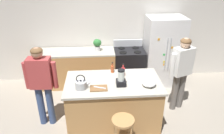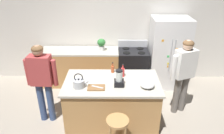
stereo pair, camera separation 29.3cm
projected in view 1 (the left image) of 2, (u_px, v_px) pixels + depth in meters
The scene contains 17 objects.
ground_plane at pixel (113, 121), 4.25m from camera, with size 14.00×14.00×0.00m, color #9E9384.
back_wall at pixel (107, 30), 5.40m from camera, with size 8.00×0.10×2.70m, color silver.
kitchen_island at pixel (113, 102), 4.04m from camera, with size 1.76×0.98×0.93m.
back_counter_run at pixel (77, 68), 5.37m from camera, with size 2.00×0.64×0.93m.
refrigerator at pixel (163, 52), 5.29m from camera, with size 0.90×0.73×1.76m.
stove_range at pixel (129, 66), 5.43m from camera, with size 0.76×0.65×1.11m.
person_by_island_left at pixel (41, 80), 3.79m from camera, with size 0.59×0.23×1.61m.
person_by_sink_right at pixel (182, 68), 4.24m from camera, with size 0.58×0.35×1.61m.
bar_stool at pixel (123, 127), 3.32m from camera, with size 0.36×0.36×0.70m.
potted_plant at pixel (97, 44), 5.13m from camera, with size 0.20×0.20×0.30m.
blender_appliance at pixel (121, 79), 3.66m from camera, with size 0.17×0.17×0.31m.
bottle_cooking_sauce at pixel (112, 69), 4.13m from camera, with size 0.06×0.06×0.22m.
bottle_soda at pixel (123, 72), 3.99m from camera, with size 0.07×0.07×0.26m.
mixing_bowl at pixel (149, 83), 3.68m from camera, with size 0.25×0.25×0.11m, color white.
tea_kettle at pixel (81, 84), 3.59m from camera, with size 0.28×0.20×0.27m.
cutting_board at pixel (99, 88), 3.61m from camera, with size 0.30×0.20×0.02m, color brown.
chef_knife at pixel (100, 87), 3.60m from camera, with size 0.22×0.03×0.01m, color #B7BABF.
Camera 1 is at (-0.27, -3.31, 2.87)m, focal length 33.54 mm.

